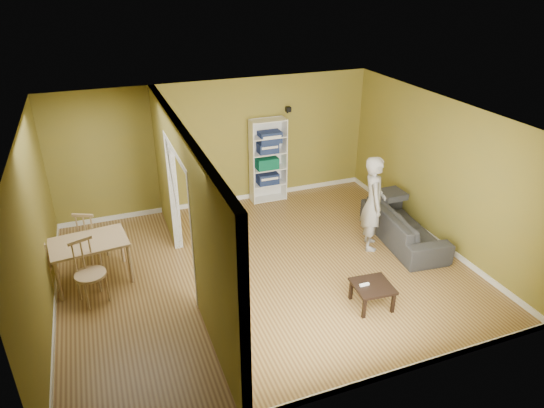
{
  "coord_description": "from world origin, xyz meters",
  "views": [
    {
      "loc": [
        -2.28,
        -6.35,
        4.54
      ],
      "look_at": [
        0.2,
        0.2,
        1.1
      ],
      "focal_mm": 32.0,
      "sensor_mm": 36.0,
      "label": 1
    }
  ],
  "objects": [
    {
      "name": "wall_speaker",
      "position": [
        1.5,
        2.69,
        1.9
      ],
      "size": [
        0.1,
        0.1,
        0.1
      ],
      "primitive_type": "cube",
      "color": "black",
      "rests_on": "room_shell"
    },
    {
      "name": "dining_table",
      "position": [
        -2.66,
        0.71,
        0.64
      ],
      "size": [
        1.15,
        0.76,
        0.72
      ],
      "rotation": [
        0.0,
        0.0,
        0.11
      ],
      "color": "tan",
      "rests_on": "ground"
    },
    {
      "name": "paper_box_navy_a",
      "position": [
        0.99,
        2.56,
        0.49
      ],
      "size": [
        0.44,
        0.29,
        0.23
      ],
      "primitive_type": "cube",
      "color": "navy",
      "rests_on": "bookshelf"
    },
    {
      "name": "chair_far",
      "position": [
        -2.62,
        1.33,
        0.49
      ],
      "size": [
        0.59,
        0.59,
        0.98
      ],
      "primitive_type": null,
      "rotation": [
        0.0,
        0.0,
        2.72
      ],
      "color": "#CFB97D",
      "rests_on": "ground"
    },
    {
      "name": "paper_box_navy_c",
      "position": [
        1.04,
        2.56,
        1.43
      ],
      "size": [
        0.46,
        0.3,
        0.24
      ],
      "primitive_type": "cube",
      "color": "navy",
      "rests_on": "bookshelf"
    },
    {
      "name": "paper_box_navy_b",
      "position": [
        1.0,
        2.56,
        1.18
      ],
      "size": [
        0.41,
        0.27,
        0.21
      ],
      "primitive_type": "cube",
      "color": "navy",
      "rests_on": "bookshelf"
    },
    {
      "name": "chair_near",
      "position": [
        -2.68,
        0.15,
        0.5
      ],
      "size": [
        0.59,
        0.59,
        1.0
      ],
      "primitive_type": null,
      "rotation": [
        0.0,
        0.0,
        0.36
      ],
      "color": "tan",
      "rests_on": "ground"
    },
    {
      "name": "paper_box_teal",
      "position": [
        0.98,
        2.56,
        0.84
      ],
      "size": [
        0.45,
        0.3,
        0.23
      ],
      "primitive_type": "cube",
      "color": "#116D70",
      "rests_on": "bookshelf"
    },
    {
      "name": "game_controller",
      "position": [
        1.04,
        -1.4,
        0.38
      ],
      "size": [
        0.15,
        0.04,
        0.03
      ],
      "primitive_type": "cube",
      "color": "white",
      "rests_on": "coffee_table"
    },
    {
      "name": "chair_left",
      "position": [
        -3.43,
        0.65,
        0.44
      ],
      "size": [
        0.49,
        0.49,
        0.87
      ],
      "primitive_type": null,
      "rotation": [
        0.0,
        0.0,
        -1.32
      ],
      "color": "tan",
      "rests_on": "ground"
    },
    {
      "name": "partition",
      "position": [
        -1.2,
        0.0,
        1.3
      ],
      "size": [
        0.22,
        5.5,
        2.6
      ],
      "primitive_type": null,
      "color": "olive",
      "rests_on": "ground"
    },
    {
      "name": "coffee_table",
      "position": [
        1.16,
        -1.43,
        0.31
      ],
      "size": [
        0.55,
        0.55,
        0.37
      ],
      "rotation": [
        0.0,
        0.0,
        -0.09
      ],
      "color": "black",
      "rests_on": "ground"
    },
    {
      "name": "room_shell",
      "position": [
        0.0,
        0.0,
        1.3
      ],
      "size": [
        6.5,
        6.5,
        6.5
      ],
      "color": "#9C7C45",
      "rests_on": "ground"
    },
    {
      "name": "bookshelf",
      "position": [
        1.0,
        2.6,
        0.89
      ],
      "size": [
        0.75,
        0.33,
        1.78
      ],
      "color": "white",
      "rests_on": "ground"
    },
    {
      "name": "person",
      "position": [
        2.03,
        0.08,
        1.0
      ],
      "size": [
        0.9,
        0.81,
        2.01
      ],
      "primitive_type": "imported",
      "rotation": [
        0.0,
        0.0,
        1.16
      ],
      "color": "slate",
      "rests_on": "ground"
    },
    {
      "name": "sofa",
      "position": [
        2.7,
        0.03,
        0.39
      ],
      "size": [
        2.13,
        1.1,
        0.78
      ],
      "primitive_type": "imported",
      "rotation": [
        0.0,
        0.0,
        1.46
      ],
      "color": "black",
      "rests_on": "ground"
    }
  ]
}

